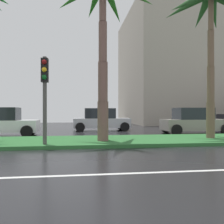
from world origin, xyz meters
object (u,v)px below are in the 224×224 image
object	(u,v)px
car_in_traffic_third	(0,122)
car_in_traffic_fifth	(194,121)
palm_tree_centre_right	(211,10)
traffic_signal_median_right	(45,84)
palm_tree_centre	(102,4)
car_in_traffic_fourth	(101,120)

from	to	relation	value
car_in_traffic_third	car_in_traffic_fifth	bearing A→B (deg)	-0.61
palm_tree_centre_right	car_in_traffic_third	xyz separation A→B (m)	(-11.13, 4.14, -5.70)
palm_tree_centre_right	car_in_traffic_fifth	xyz separation A→B (m)	(1.12, 4.01, -5.70)
traffic_signal_median_right	car_in_traffic_fifth	size ratio (longest dim) A/B	0.83
palm_tree_centre	traffic_signal_median_right	xyz separation A→B (m)	(-2.40, -0.74, -3.70)
car_in_traffic_third	palm_tree_centre	bearing A→B (deg)	-38.93
palm_tree_centre_right	car_in_traffic_third	world-z (taller)	palm_tree_centre_right
traffic_signal_median_right	car_in_traffic_fourth	world-z (taller)	traffic_signal_median_right
palm_tree_centre	traffic_signal_median_right	world-z (taller)	palm_tree_centre
car_in_traffic_fifth	palm_tree_centre	bearing A→B (deg)	-146.11
palm_tree_centre	car_in_traffic_fourth	distance (m)	9.68
palm_tree_centre	palm_tree_centre_right	distance (m)	5.50
car_in_traffic_fourth	car_in_traffic_fifth	distance (m)	6.84
palm_tree_centre_right	traffic_signal_median_right	world-z (taller)	palm_tree_centre_right
traffic_signal_median_right	car_in_traffic_third	world-z (taller)	traffic_signal_median_right
car_in_traffic_fourth	car_in_traffic_fifth	size ratio (longest dim) A/B	1.00
car_in_traffic_fifth	car_in_traffic_third	bearing A→B (deg)	179.39
palm_tree_centre	car_in_traffic_fifth	distance (m)	9.65
palm_tree_centre	palm_tree_centre_right	bearing A→B (deg)	4.41
car_in_traffic_fourth	car_in_traffic_fifth	bearing A→B (deg)	-30.98
palm_tree_centre_right	car_in_traffic_fifth	size ratio (longest dim) A/B	1.80
palm_tree_centre_right	palm_tree_centre	bearing A→B (deg)	-175.59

